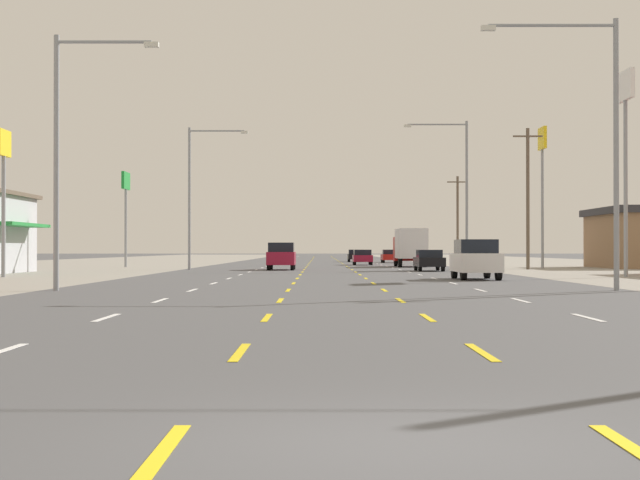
% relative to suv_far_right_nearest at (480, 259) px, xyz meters
% --- Properties ---
extents(ground_plane, '(572.00, 572.00, 0.00)m').
position_rel_suv_far_right_nearest_xyz_m(ground_plane, '(-7.14, 22.94, -1.03)').
color(ground_plane, '#4C4C4F').
extents(lane_markings, '(10.64, 227.60, 0.01)m').
position_rel_suv_far_right_nearest_xyz_m(lane_markings, '(-7.14, 61.44, -1.02)').
color(lane_markings, white).
rests_on(lane_markings, ground).
extents(signal_span_wire, '(27.24, 0.53, 9.76)m').
position_rel_suv_far_right_nearest_xyz_m(signal_span_wire, '(-7.36, -31.84, 4.58)').
color(signal_span_wire, brown).
rests_on(signal_span_wire, ground).
extents(suv_far_right_nearest, '(1.98, 4.90, 1.98)m').
position_rel_suv_far_right_nearest_xyz_m(suv_far_right_nearest, '(0.00, 0.00, 0.00)').
color(suv_far_right_nearest, white).
rests_on(suv_far_right_nearest, ground).
extents(sedan_far_right_near, '(1.80, 4.50, 1.46)m').
position_rel_suv_far_right_nearest_xyz_m(sedan_far_right_near, '(-0.22, 19.71, -0.27)').
color(sedan_far_right_near, black).
rests_on(sedan_far_right_near, ground).
extents(suv_inner_left_mid, '(1.98, 4.90, 1.98)m').
position_rel_suv_far_right_nearest_xyz_m(suv_inner_left_mid, '(-10.54, 23.67, 0.00)').
color(suv_inner_left_mid, maroon).
rests_on(suv_inner_left_mid, ground).
extents(box_truck_far_right_midfar, '(2.40, 7.20, 3.23)m').
position_rel_suv_far_right_nearest_xyz_m(box_truck_far_right_midfar, '(-0.02, 36.76, 0.81)').
color(box_truck_far_right_midfar, red).
rests_on(box_truck_far_right_midfar, ground).
extents(sedan_inner_right_far, '(1.80, 4.50, 1.46)m').
position_rel_suv_far_right_nearest_xyz_m(sedan_inner_right_far, '(-3.68, 46.94, -0.27)').
color(sedan_inner_right_far, maroon).
rests_on(sedan_inner_right_far, ground).
extents(sedan_far_right_farther, '(1.80, 4.50, 1.46)m').
position_rel_suv_far_right_nearest_xyz_m(sedan_far_right_farther, '(0.03, 63.18, -0.27)').
color(sedan_far_right_farther, red).
rests_on(sedan_far_right_farther, ground).
extents(sedan_inner_right_farthest, '(1.80, 4.50, 1.46)m').
position_rel_suv_far_right_nearest_xyz_m(sedan_inner_right_farthest, '(-3.51, 71.44, -0.27)').
color(sedan_inner_right_farthest, black).
rests_on(sedan_inner_right_farthest, ground).
extents(pole_sign_left_row_1, '(0.24, 1.95, 7.91)m').
position_rel_suv_far_right_nearest_xyz_m(pole_sign_left_row_1, '(-24.72, 4.08, 4.91)').
color(pole_sign_left_row_1, gray).
rests_on(pole_sign_left_row_1, ground).
extents(pole_sign_left_row_2, '(0.24, 2.77, 8.03)m').
position_rel_suv_far_right_nearest_xyz_m(pole_sign_left_row_2, '(-24.19, 35.91, 5.28)').
color(pole_sign_left_row_2, gray).
rests_on(pole_sign_left_row_2, ground).
extents(pole_sign_right_row_1, '(0.24, 2.65, 11.07)m').
position_rel_suv_far_right_nearest_xyz_m(pole_sign_right_row_1, '(8.67, 4.04, 7.52)').
color(pole_sign_right_row_1, gray).
rests_on(pole_sign_right_row_1, ground).
extents(pole_sign_right_row_2, '(0.24, 2.23, 11.07)m').
position_rel_suv_far_right_nearest_xyz_m(pole_sign_right_row_2, '(9.71, 29.43, 7.36)').
color(pole_sign_right_row_2, gray).
rests_on(pole_sign_right_row_2, ground).
extents(streetlight_left_row_0, '(3.81, 0.26, 9.27)m').
position_rel_suv_far_right_nearest_xyz_m(streetlight_left_row_0, '(-16.91, -13.79, 4.33)').
color(streetlight_left_row_0, gray).
rests_on(streetlight_left_row_0, ground).
extents(streetlight_right_row_0, '(4.99, 0.26, 9.87)m').
position_rel_suv_far_right_nearest_xyz_m(streetlight_right_row_0, '(2.46, -13.79, 4.78)').
color(streetlight_right_row_0, gray).
rests_on(streetlight_right_row_0, ground).
extents(streetlight_left_row_1, '(4.39, 0.26, 10.42)m').
position_rel_suv_far_right_nearest_xyz_m(streetlight_left_row_1, '(-16.86, 24.04, 5.00)').
color(streetlight_left_row_1, gray).
rests_on(streetlight_left_row_1, ground).
extents(streetlight_right_row_1, '(4.69, 0.26, 10.89)m').
position_rel_suv_far_right_nearest_xyz_m(streetlight_right_row_1, '(2.55, 24.04, 5.27)').
color(streetlight_right_row_1, gray).
rests_on(streetlight_right_row_1, ground).
extents(utility_pole_right_row_1, '(2.20, 0.26, 10.49)m').
position_rel_suv_far_right_nearest_xyz_m(utility_pole_right_row_1, '(7.69, 25.12, 4.42)').
color(utility_pole_right_row_1, brown).
rests_on(utility_pole_right_row_1, ground).
extents(utility_pole_right_row_2, '(2.20, 0.26, 9.16)m').
position_rel_suv_far_right_nearest_xyz_m(utility_pole_right_row_2, '(6.70, 56.56, 3.75)').
color(utility_pole_right_row_2, brown).
rests_on(utility_pole_right_row_2, ground).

